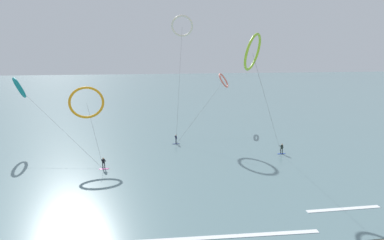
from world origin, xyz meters
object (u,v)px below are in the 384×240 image
object	(u,v)px
kite_lime	(253,52)
surfer_magenta	(104,164)
surfer_navy	(176,140)
surfer_cobalt	(282,149)
kite_teal	(19,88)
kite_coral	(224,81)
kite_amber	(87,102)
kite_ivory	(182,26)

from	to	relation	value
kite_lime	surfer_magenta	bearing A→B (deg)	-60.29
surfer_magenta	surfer_navy	world-z (taller)	same
surfer_navy	kite_lime	xyz separation A→B (m)	(8.75, -12.66, 15.10)
surfer_magenta	kite_lime	world-z (taller)	kite_lime
surfer_magenta	surfer_navy	distance (m)	14.77
surfer_cobalt	surfer_magenta	xyz separation A→B (m)	(-27.18, -2.13, 0.00)
surfer_cobalt	kite_teal	world-z (taller)	kite_teal
kite_coral	surfer_cobalt	bearing A→B (deg)	-139.99
kite_amber	kite_coral	bearing A→B (deg)	24.95
surfer_cobalt	kite_ivory	bearing A→B (deg)	176.48
kite_lime	surfer_navy	bearing A→B (deg)	-107.47
surfer_magenta	kite_teal	size ratio (longest dim) A/B	0.10
surfer_navy	kite_coral	size ratio (longest dim) A/B	0.11
kite_lime	kite_amber	bearing A→B (deg)	-72.67
kite_coral	kite_ivory	bearing A→B (deg)	116.33
surfer_cobalt	surfer_navy	bearing A→B (deg)	-150.72
kite_teal	kite_lime	size ratio (longest dim) A/B	0.93
surfer_cobalt	kite_coral	world-z (taller)	kite_coral
kite_lime	kite_ivory	world-z (taller)	kite_ivory
kite_coral	kite_lime	size ratio (longest dim) A/B	0.85
surfer_cobalt	kite_ivory	world-z (taller)	kite_ivory
kite_amber	surfer_magenta	bearing A→B (deg)	-73.56
surfer_magenta	kite_teal	world-z (taller)	kite_teal
kite_ivory	kite_teal	bearing A→B (deg)	27.27
kite_coral	kite_ivory	size ratio (longest dim) A/B	0.66
kite_ivory	kite_amber	size ratio (longest dim) A/B	2.14
kite_teal	kite_amber	world-z (taller)	kite_teal
kite_ivory	kite_amber	xyz separation A→B (m)	(-16.63, -17.99, -12.56)
kite_lime	surfer_cobalt	bearing A→B (deg)	161.79
surfer_navy	kite_amber	world-z (taller)	kite_amber
kite_coral	surfer_navy	bearing A→B (deg)	167.00
surfer_cobalt	kite_lime	xyz separation A→B (m)	(-7.40, -4.97, 15.10)
kite_ivory	kite_coral	bearing A→B (deg)	-173.39
surfer_magenta	kite_amber	world-z (taller)	kite_amber
surfer_cobalt	kite_lime	world-z (taller)	kite_lime
surfer_cobalt	kite_amber	bearing A→B (deg)	-131.87
surfer_cobalt	surfer_navy	xyz separation A→B (m)	(-16.15, 7.69, 0.00)
surfer_navy	kite_lime	world-z (taller)	kite_lime
kite_ivory	surfer_navy	bearing A→B (deg)	87.13
kite_lime	kite_ivory	size ratio (longest dim) A/B	0.78
surfer_cobalt	kite_amber	distance (m)	31.10
surfer_magenta	kite_amber	bearing A→B (deg)	-100.24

